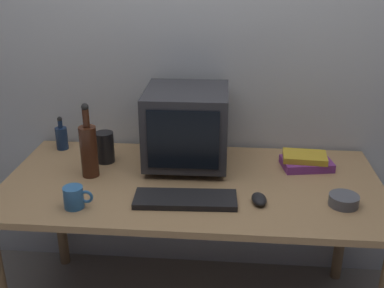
# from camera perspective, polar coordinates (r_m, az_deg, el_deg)

# --- Properties ---
(back_wall) EXTENTS (4.00, 0.08, 2.50)m
(back_wall) POSITION_cam_1_polar(r_m,az_deg,el_deg) (2.36, 1.00, 11.68)
(back_wall) COLOR silver
(back_wall) RESTS_ON ground
(desk) EXTENTS (1.68, 0.82, 0.75)m
(desk) POSITION_cam_1_polar(r_m,az_deg,el_deg) (2.11, -0.00, -6.57)
(desk) COLOR tan
(desk) RESTS_ON ground
(crt_monitor) EXTENTS (0.39, 0.39, 0.37)m
(crt_monitor) POSITION_cam_1_polar(r_m,az_deg,el_deg) (2.17, -0.66, 2.18)
(crt_monitor) COLOR #333338
(crt_monitor) RESTS_ON desk
(keyboard) EXTENTS (0.43, 0.17, 0.02)m
(keyboard) POSITION_cam_1_polar(r_m,az_deg,el_deg) (1.91, -0.82, -6.82)
(keyboard) COLOR black
(keyboard) RESTS_ON desk
(computer_mouse) EXTENTS (0.07, 0.11, 0.04)m
(computer_mouse) POSITION_cam_1_polar(r_m,az_deg,el_deg) (1.92, 8.26, -6.73)
(computer_mouse) COLOR black
(computer_mouse) RESTS_ON desk
(bottle_tall) EXTENTS (0.08, 0.08, 0.35)m
(bottle_tall) POSITION_cam_1_polar(r_m,az_deg,el_deg) (2.12, -12.59, -0.62)
(bottle_tall) COLOR #472314
(bottle_tall) RESTS_ON desk
(bottle_short) EXTENTS (0.06, 0.06, 0.18)m
(bottle_short) POSITION_cam_1_polar(r_m,az_deg,el_deg) (2.48, -15.75, 0.83)
(bottle_short) COLOR navy
(bottle_short) RESTS_ON desk
(book_stack) EXTENTS (0.25, 0.19, 0.07)m
(book_stack) POSITION_cam_1_polar(r_m,az_deg,el_deg) (2.26, 13.84, -2.06)
(book_stack) COLOR #843893
(book_stack) RESTS_ON desk
(mug) EXTENTS (0.12, 0.08, 0.09)m
(mug) POSITION_cam_1_polar(r_m,az_deg,el_deg) (1.91, -14.28, -6.37)
(mug) COLOR #3370B2
(mug) RESTS_ON desk
(cd_spindle) EXTENTS (0.12, 0.12, 0.04)m
(cd_spindle) POSITION_cam_1_polar(r_m,az_deg,el_deg) (1.98, 18.17, -6.60)
(cd_spindle) COLOR #595B66
(cd_spindle) RESTS_ON desk
(metal_canister) EXTENTS (0.09, 0.09, 0.15)m
(metal_canister) POSITION_cam_1_polar(r_m,az_deg,el_deg) (2.28, -10.69, -0.39)
(metal_canister) COLOR black
(metal_canister) RESTS_ON desk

